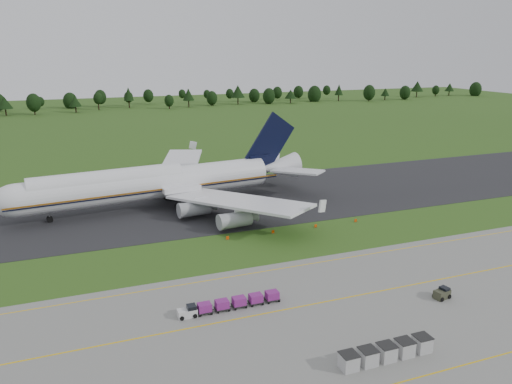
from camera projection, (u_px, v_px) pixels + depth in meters
name	position (u px, v px, depth m)	size (l,w,h in m)	color
ground	(255.00, 247.00, 87.27)	(600.00, 600.00, 0.00)	#2B4E17
apron	(361.00, 353.00, 56.70)	(300.00, 52.00, 0.06)	slate
taxiway	(211.00, 202.00, 112.42)	(300.00, 40.00, 0.08)	black
apron_markings	(330.00, 322.00, 63.00)	(300.00, 30.20, 0.01)	gold
tree_line	(125.00, 99.00, 284.13)	(527.74, 23.02, 12.00)	black
aircraft	(157.00, 182.00, 108.08)	(68.61, 66.27, 19.21)	silver
baggage_train	(229.00, 304.00, 66.04)	(14.02, 1.49, 1.43)	silver
utility_cart	(442.00, 294.00, 68.97)	(2.43, 1.73, 1.22)	#353726
uld_row	(386.00, 352.00, 55.21)	(11.48, 1.88, 1.86)	#A7A7A7
edge_markers	(295.00, 229.00, 95.18)	(27.41, 0.30, 0.60)	#DD4006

